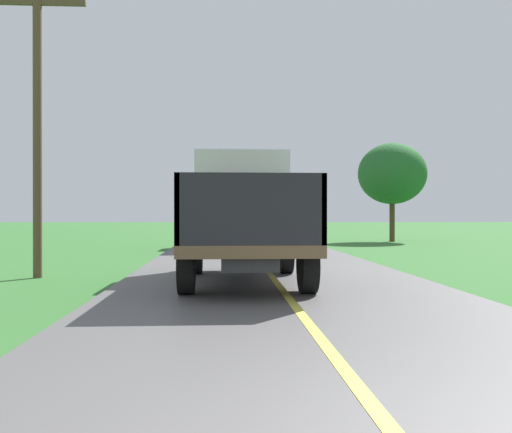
% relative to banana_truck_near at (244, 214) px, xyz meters
% --- Properties ---
extents(banana_truck_near, '(2.38, 5.82, 2.80)m').
position_rel_banana_truck_near_xyz_m(banana_truck_near, '(0.00, 0.00, 0.00)').
color(banana_truck_near, '#2D2D30').
rests_on(banana_truck_near, road_surface).
extents(banana_truck_far, '(2.38, 5.81, 2.80)m').
position_rel_banana_truck_near_xyz_m(banana_truck_far, '(-0.26, 12.01, 0.01)').
color(banana_truck_far, '#2D2D30').
rests_on(banana_truck_far, road_surface).
extents(utility_pole_roadside, '(2.18, 0.20, 6.69)m').
position_rel_banana_truck_near_xyz_m(utility_pole_roadside, '(-4.68, 0.97, 2.20)').
color(utility_pole_roadside, brown).
rests_on(utility_pole_roadside, ground).
extents(roadside_tree_near_left, '(3.61, 3.61, 5.24)m').
position_rel_banana_truck_near_xyz_m(roadside_tree_near_left, '(8.51, 17.39, 2.15)').
color(roadside_tree_near_left, '#4C3823').
rests_on(roadside_tree_near_left, ground).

